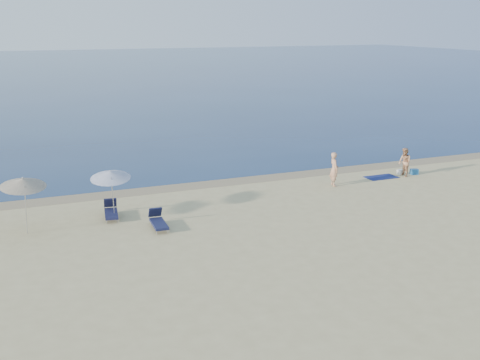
% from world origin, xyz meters
% --- Properties ---
extents(sea, '(240.00, 160.00, 0.01)m').
position_xyz_m(sea, '(0.00, 100.00, 0.00)').
color(sea, '#0B2046').
rests_on(sea, ground).
extents(wet_sand_strip, '(240.00, 1.60, 0.00)m').
position_xyz_m(wet_sand_strip, '(0.00, 19.40, 0.00)').
color(wet_sand_strip, '#847254').
rests_on(wet_sand_strip, ground).
extents(person_left, '(0.52, 0.71, 1.78)m').
position_xyz_m(person_left, '(1.80, 16.57, 0.89)').
color(person_left, tan).
rests_on(person_left, ground).
extents(person_right, '(0.65, 0.81, 1.58)m').
position_xyz_m(person_right, '(6.44, 16.79, 0.79)').
color(person_right, tan).
rests_on(person_right, ground).
extents(beach_towel, '(1.76, 0.99, 0.03)m').
position_xyz_m(beach_towel, '(5.12, 17.03, 0.01)').
color(beach_towel, '#0F184C').
rests_on(beach_towel, ground).
extents(white_bag, '(0.37, 0.33, 0.26)m').
position_xyz_m(white_bag, '(6.51, 17.21, 0.13)').
color(white_bag, silver).
rests_on(white_bag, ground).
extents(blue_cooler, '(0.49, 0.40, 0.30)m').
position_xyz_m(blue_cooler, '(7.25, 16.93, 0.15)').
color(blue_cooler, '#1C5B9B').
rests_on(blue_cooler, ground).
extents(umbrella_near, '(2.20, 2.22, 2.27)m').
position_xyz_m(umbrella_near, '(-9.90, 15.67, 1.94)').
color(umbrella_near, silver).
rests_on(umbrella_near, ground).
extents(umbrella_far, '(2.10, 2.13, 2.45)m').
position_xyz_m(umbrella_far, '(-13.47, 15.12, 2.10)').
color(umbrella_far, silver).
rests_on(umbrella_far, ground).
extents(lounger_left, '(0.79, 1.75, 0.75)m').
position_xyz_m(lounger_left, '(-9.95, 15.69, 0.27)').
color(lounger_left, '#141738').
rests_on(lounger_left, ground).
extents(lounger_right, '(0.65, 1.71, 0.74)m').
position_xyz_m(lounger_right, '(-8.40, 13.59, 0.27)').
color(lounger_right, '#151A3B').
rests_on(lounger_right, ground).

